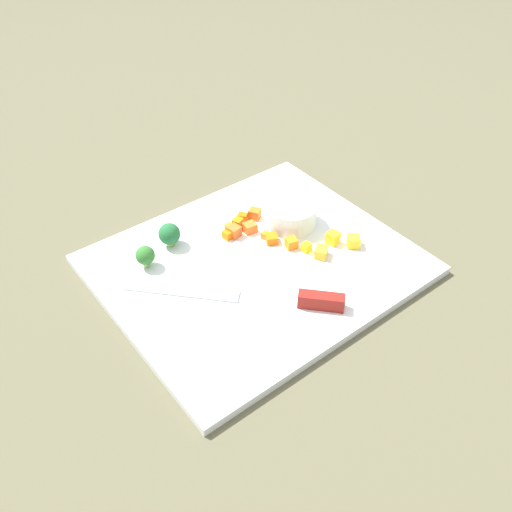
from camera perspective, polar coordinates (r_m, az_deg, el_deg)
ground_plane at (r=0.77m, az=0.00°, el=-1.24°), size 4.00×4.00×0.00m
cutting_board at (r=0.76m, az=0.00°, el=-0.91°), size 0.41×0.35×0.01m
prep_bowl at (r=0.82m, az=3.62°, el=4.32°), size 0.08×0.08×0.04m
chef_knife at (r=0.70m, az=1.77°, el=-4.28°), size 0.21×0.22×0.02m
carrot_dice_0 at (r=0.83m, az=-1.41°, el=4.06°), size 0.02×0.02×0.01m
carrot_dice_1 at (r=0.78m, az=3.67°, el=1.34°), size 0.02×0.02×0.01m
carrot_dice_2 at (r=0.80m, az=-2.28°, el=2.57°), size 0.02×0.02×0.02m
carrot_dice_3 at (r=0.81m, az=-2.75°, el=2.97°), size 0.01×0.01×0.01m
carrot_dice_4 at (r=0.79m, az=-3.18°, el=2.11°), size 0.02×0.01×0.01m
carrot_dice_5 at (r=0.81m, az=-0.64°, el=2.95°), size 0.02×0.02×0.01m
carrot_dice_6 at (r=0.81m, az=-1.90°, el=3.42°), size 0.02×0.02×0.01m
carrot_dice_7 at (r=0.80m, az=1.04°, el=2.13°), size 0.01×0.01×0.01m
carrot_dice_8 at (r=0.83m, az=-0.13°, el=4.39°), size 0.02×0.02×0.02m
carrot_dice_9 at (r=0.79m, az=1.63°, el=1.79°), size 0.02×0.02×0.01m
pepper_dice_0 at (r=0.79m, az=7.96°, el=1.88°), size 0.02×0.02×0.02m
pepper_dice_1 at (r=0.78m, az=5.23°, el=0.90°), size 0.01×0.01×0.01m
pepper_dice_2 at (r=0.79m, az=10.06°, el=1.52°), size 0.02×0.03×0.02m
pepper_dice_3 at (r=0.77m, az=6.78°, el=0.42°), size 0.03×0.03×0.01m
broccoli_floret_0 at (r=0.78m, az=-8.95°, el=2.24°), size 0.03×0.03×0.04m
broccoli_floret_1 at (r=0.76m, az=-11.39°, el=0.03°), size 0.03×0.03×0.03m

